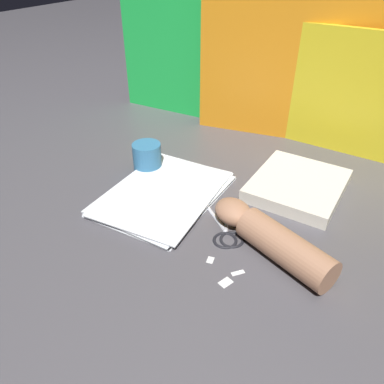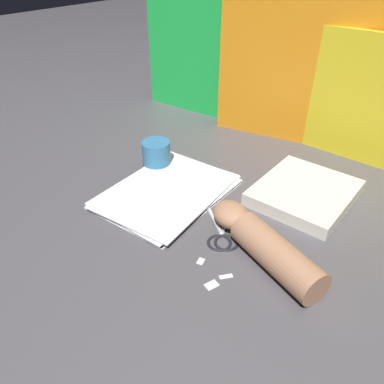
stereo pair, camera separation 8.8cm
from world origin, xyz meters
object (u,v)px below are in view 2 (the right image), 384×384
scissors (222,233)px  hand_forearm (264,244)px  book_closed (304,193)px  mug (156,155)px  paper_stack (167,192)px

scissors → hand_forearm: (0.11, -0.00, 0.03)m
book_closed → scissors: 0.26m
book_closed → hand_forearm: 0.26m
hand_forearm → scissors: bearing=178.0°
book_closed → hand_forearm: hand_forearm is taller
hand_forearm → mug: mug is taller
mug → paper_stack: bearing=-36.2°
paper_stack → book_closed: book_closed is taller
paper_stack → book_closed: (0.29, 0.21, 0.01)m
book_closed → hand_forearm: (0.02, -0.25, 0.02)m
book_closed → scissors: (-0.08, -0.25, -0.01)m
book_closed → mug: size_ratio=3.10×
paper_stack → hand_forearm: 0.32m
scissors → hand_forearm: hand_forearm is taller
paper_stack → mug: mug is taller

